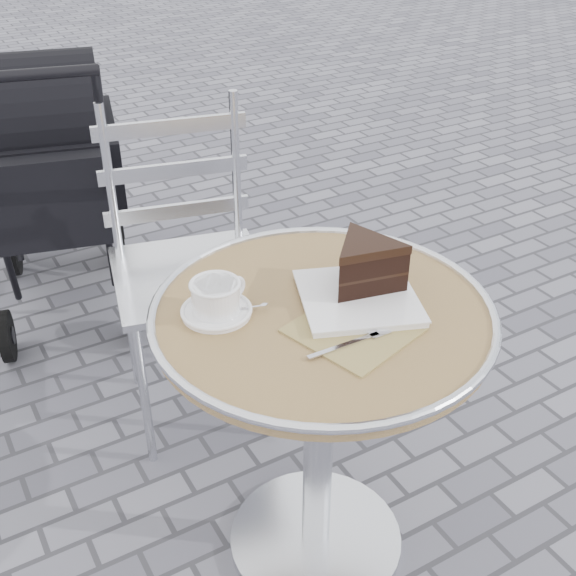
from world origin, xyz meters
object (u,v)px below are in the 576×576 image
bistro_chair (183,229)px  cappuccino_set (217,300)px  baby_stroller (52,184)px  cake_plate_set (364,273)px  cafe_table (321,372)px

bistro_chair → cappuccino_set: bearing=-92.5°
bistro_chair → baby_stroller: 0.81m
cappuccino_set → bistro_chair: (0.18, 0.63, -0.17)m
cake_plate_set → cappuccino_set: bearing=-176.9°
bistro_chair → baby_stroller: size_ratio=0.88×
bistro_chair → cafe_table: bearing=-75.5°
cafe_table → cappuccino_set: 0.29m
baby_stroller → cappuccino_set: bearing=-74.7°
cafe_table → bistro_chair: bearing=91.2°
cappuccino_set → baby_stroller: baby_stroller is taller
bistro_chair → baby_stroller: baby_stroller is taller
cafe_table → baby_stroller: 1.52m
cappuccino_set → bistro_chair: size_ratio=0.17×
cafe_table → bistro_chair: 0.73m
cappuccino_set → cake_plate_set: (0.29, -0.09, 0.03)m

